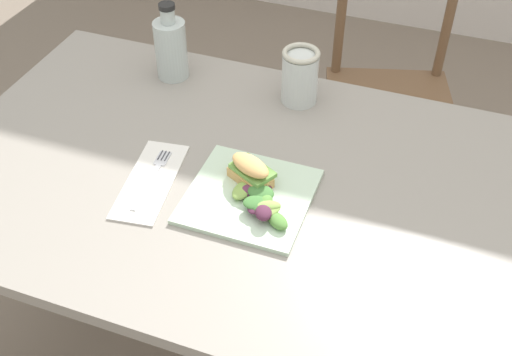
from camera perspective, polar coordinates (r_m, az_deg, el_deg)
dining_table at (r=1.41m, az=-0.21°, el=-3.79°), size 1.37×0.83×0.74m
chair_wooden_far at (r=2.11m, az=11.93°, el=7.24°), size 0.50×0.50×0.87m
plate_lunch at (r=1.28m, az=-0.61°, el=-1.64°), size 0.25×0.25×0.01m
sandwich_half_front at (r=1.28m, az=-0.47°, el=0.65°), size 0.11×0.09×0.06m
salad_mixed_greens at (r=1.24m, az=0.39°, el=-2.11°), size 0.15×0.12×0.03m
napkin_folded at (r=1.33m, az=-9.49°, el=-0.25°), size 0.13×0.26×0.00m
fork_on_napkin at (r=1.34m, az=-9.23°, el=0.35°), size 0.03×0.19×0.00m
bottle_cold_brew at (r=1.61m, az=-7.65°, el=11.26°), size 0.08×0.08×0.20m
mason_jar_iced_tea at (r=1.51m, az=3.97°, el=8.93°), size 0.09×0.09×0.14m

